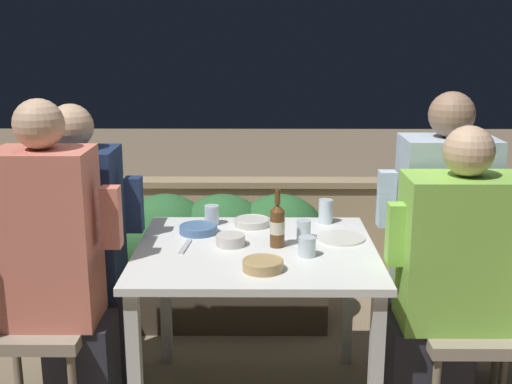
{
  "coord_description": "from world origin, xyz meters",
  "views": [
    {
      "loc": [
        0.02,
        -2.5,
        1.61
      ],
      "look_at": [
        0.0,
        0.07,
        0.95
      ],
      "focal_mm": 45.0,
      "sensor_mm": 36.0,
      "label": 1
    }
  ],
  "objects": [
    {
      "name": "bowl_1",
      "position": [
        -0.26,
        0.19,
        0.75
      ],
      "size": [
        0.17,
        0.17,
        0.04
      ],
      "color": "#4C709E",
      "rests_on": "dining_table"
    },
    {
      "name": "glass_cup_1",
      "position": [
        0.2,
        -0.1,
        0.77
      ],
      "size": [
        0.07,
        0.07,
        0.08
      ],
      "color": "silver",
      "rests_on": "dining_table"
    },
    {
      "name": "fork_0",
      "position": [
        -0.29,
        -0.0,
        0.74
      ],
      "size": [
        0.04,
        0.17,
        0.01
      ],
      "color": "silver",
      "rests_on": "dining_table"
    },
    {
      "name": "person_green_blouse",
      "position": [
        0.75,
        -0.17,
        0.63
      ],
      "size": [
        0.51,
        0.26,
        1.27
      ],
      "color": "#282833",
      "rests_on": "ground_plane"
    },
    {
      "name": "person_coral_top",
      "position": [
        -0.77,
        -0.15,
        0.69
      ],
      "size": [
        0.47,
        0.26,
        1.36
      ],
      "color": "#282833",
      "rests_on": "ground_plane"
    },
    {
      "name": "glass_cup_2",
      "position": [
        -0.2,
        0.33,
        0.78
      ],
      "size": [
        0.07,
        0.07,
        0.09
      ],
      "color": "silver",
      "rests_on": "dining_table"
    },
    {
      "name": "person_navy_jumper",
      "position": [
        -0.74,
        0.15,
        0.66
      ],
      "size": [
        0.47,
        0.26,
        1.31
      ],
      "color": "#282833",
      "rests_on": "ground_plane"
    },
    {
      "name": "bowl_0",
      "position": [
        -0.11,
        0.03,
        0.76
      ],
      "size": [
        0.12,
        0.12,
        0.05
      ],
      "color": "beige",
      "rests_on": "dining_table"
    },
    {
      "name": "chair_right_near",
      "position": [
        0.95,
        -0.17,
        0.55
      ],
      "size": [
        0.42,
        0.42,
        0.91
      ],
      "color": "gray",
      "rests_on": "ground_plane"
    },
    {
      "name": "chair_left_near",
      "position": [
        -0.97,
        -0.15,
        0.55
      ],
      "size": [
        0.42,
        0.42,
        0.91
      ],
      "color": "gray",
      "rests_on": "ground_plane"
    },
    {
      "name": "glass_cup_3",
      "position": [
        0.2,
        0.12,
        0.77
      ],
      "size": [
        0.06,
        0.06,
        0.08
      ],
      "color": "silver",
      "rests_on": "dining_table"
    },
    {
      "name": "bowl_3",
      "position": [
        -0.02,
        0.3,
        0.75
      ],
      "size": [
        0.16,
        0.16,
        0.03
      ],
      "color": "beige",
      "rests_on": "dining_table"
    },
    {
      "name": "chair_right_far",
      "position": [
        0.97,
        0.13,
        0.55
      ],
      "size": [
        0.42,
        0.42,
        0.91
      ],
      "color": "gray",
      "rests_on": "ground_plane"
    },
    {
      "name": "plate_0",
      "position": [
        0.36,
        0.11,
        0.74
      ],
      "size": [
        0.21,
        0.21,
        0.01
      ],
      "color": "silver",
      "rests_on": "dining_table"
    },
    {
      "name": "beer_bottle",
      "position": [
        0.09,
        0.02,
        0.83
      ],
      "size": [
        0.06,
        0.06,
        0.25
      ],
      "color": "brown",
      "rests_on": "dining_table"
    },
    {
      "name": "dining_table",
      "position": [
        0.0,
        0.0,
        0.64
      ],
      "size": [
        0.99,
        0.87,
        0.73
      ],
      "color": "white",
      "rests_on": "ground_plane"
    },
    {
      "name": "person_blue_shirt",
      "position": [
        0.77,
        0.13,
        0.69
      ],
      "size": [
        0.48,
        0.26,
        1.36
      ],
      "color": "#282833",
      "rests_on": "ground_plane"
    },
    {
      "name": "planter_hedge",
      "position": [
        -0.19,
        0.83,
        0.41
      ],
      "size": [
        1.13,
        0.47,
        0.74
      ],
      "color": "brown",
      "rests_on": "ground_plane"
    },
    {
      "name": "parapet_wall",
      "position": [
        0.0,
        1.66,
        0.32
      ],
      "size": [
        9.0,
        0.18,
        0.63
      ],
      "color": "tan",
      "rests_on": "ground_plane"
    },
    {
      "name": "chair_left_far",
      "position": [
        -0.94,
        0.15,
        0.55
      ],
      "size": [
        0.42,
        0.42,
        0.91
      ],
      "color": "gray",
      "rests_on": "ground_plane"
    },
    {
      "name": "bowl_2",
      "position": [
        0.03,
        -0.25,
        0.76
      ],
      "size": [
        0.15,
        0.15,
        0.04
      ],
      "color": "tan",
      "rests_on": "dining_table"
    },
    {
      "name": "glass_cup_0",
      "position": [
        0.32,
        0.35,
        0.79
      ],
      "size": [
        0.07,
        0.07,
        0.11
      ],
      "color": "silver",
      "rests_on": "dining_table"
    }
  ]
}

